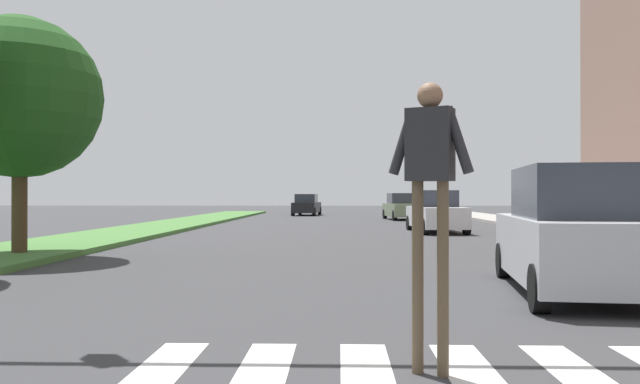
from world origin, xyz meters
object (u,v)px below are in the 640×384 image
at_px(tree_far, 20,98).
at_px(pedestrian_performer, 430,180).
at_px(suv_crossing, 577,234).
at_px(sedan_far_horizon, 307,205).
at_px(sedan_midblock, 436,213).
at_px(sedan_distant, 402,207).

xyz_separation_m(tree_far, pedestrian_performer, (8.53, -9.96, -2.24)).
bearing_deg(pedestrian_performer, tree_far, 130.60).
relative_size(suv_crossing, sedan_far_horizon, 1.02).
bearing_deg(sedan_midblock, sedan_far_horizon, 105.99).
xyz_separation_m(tree_far, sedan_midblock, (11.75, 11.52, -3.09)).
bearing_deg(suv_crossing, pedestrian_performer, -122.15).
height_order(suv_crossing, sedan_midblock, suv_crossing).
height_order(tree_far, sedan_distant, tree_far).
relative_size(pedestrian_performer, sedan_midblock, 0.53).
height_order(pedestrian_performer, sedan_distant, pedestrian_performer).
bearing_deg(sedan_far_horizon, tree_far, -98.70).
distance_m(pedestrian_performer, sedan_midblock, 21.73).
height_order(sedan_distant, sedan_far_horizon, sedan_distant).
bearing_deg(sedan_midblock, suv_crossing, -91.05).
bearing_deg(sedan_midblock, pedestrian_performer, -98.52).
height_order(pedestrian_performer, suv_crossing, pedestrian_performer).
relative_size(sedan_midblock, sedan_far_horizon, 1.00).
relative_size(tree_far, sedan_midblock, 1.22).
distance_m(tree_far, suv_crossing, 12.97).
bearing_deg(pedestrian_performer, suv_crossing, 57.85).
height_order(pedestrian_performer, sedan_far_horizon, pedestrian_performer).
bearing_deg(suv_crossing, tree_far, 155.00).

